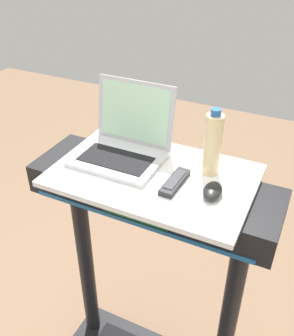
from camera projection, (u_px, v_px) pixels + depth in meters
name	position (u px, v px, depth m)	size (l,w,h in m)	color
desk_board	(153.00, 175.00, 1.35)	(0.69, 0.45, 0.02)	white
laptop	(124.00, 143.00, 1.41)	(0.31, 0.28, 0.25)	#B7B7BC
computer_mouse	(213.00, 191.00, 1.23)	(0.06, 0.10, 0.03)	black
water_bottle	(213.00, 144.00, 1.29)	(0.06, 0.06, 0.24)	beige
tv_remote	(175.00, 182.00, 1.28)	(0.05, 0.16, 0.02)	#232326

